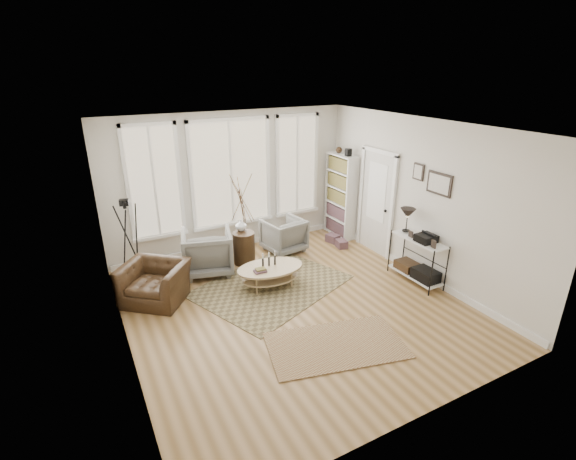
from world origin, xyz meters
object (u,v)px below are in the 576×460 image
armchair_right (284,235)px  coffee_table (270,271)px  accent_chair (155,283)px  side_table (243,222)px  bookcase (341,196)px  armchair_left (207,252)px  low_shelf (417,255)px

armchair_right → coffee_table: bearing=45.1°
coffee_table → accent_chair: accent_chair is taller
armchair_right → side_table: side_table is taller
armchair_right → side_table: 1.10m
bookcase → armchair_left: bookcase is taller
side_table → low_shelf: bearing=-41.2°
bookcase → coffee_table: 2.97m
side_table → accent_chair: side_table is taller
coffee_table → armchair_left: (-0.80, 1.07, 0.13)m
armchair_left → accent_chair: 1.27m
armchair_right → accent_chair: bearing=6.8°
bookcase → coffee_table: bearing=-149.9°
low_shelf → accent_chair: 4.64m
accent_chair → coffee_table: bearing=25.0°
bookcase → side_table: (-2.55, -0.34, -0.08)m
armchair_right → accent_chair: size_ratio=0.78×
coffee_table → armchair_right: (0.93, 1.26, 0.06)m
bookcase → armchair_left: size_ratio=2.21×
bookcase → armchair_right: size_ratio=2.59×
armchair_right → accent_chair: (-2.85, -0.78, -0.03)m
armchair_left → armchair_right: 1.74m
armchair_left → armchair_right: armchair_left is taller
low_shelf → accent_chair: (-4.37, 1.55, -0.18)m
coffee_table → armchair_right: armchair_right is taller
bookcase → accent_chair: size_ratio=2.03×
armchair_left → accent_chair: (-1.11, -0.59, -0.09)m
low_shelf → side_table: size_ratio=0.72×
coffee_table → accent_chair: (-1.92, 0.48, 0.03)m
armchair_left → bookcase: bearing=-158.2°
coffee_table → side_table: 1.25m
coffee_table → side_table: (-0.04, 1.11, 0.58)m
low_shelf → armchair_left: 3.90m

